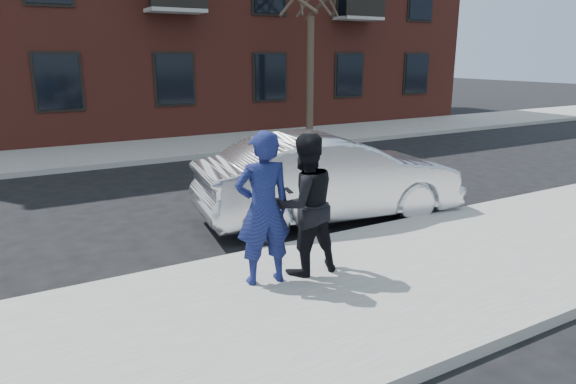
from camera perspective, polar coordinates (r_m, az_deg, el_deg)
ground at (r=8.16m, az=17.07°, el=-7.51°), size 100.00×100.00×0.00m
near_sidewalk at (r=7.98m, az=18.41°, el=-7.56°), size 50.00×3.50×0.15m
near_curb at (r=9.17m, az=10.08°, el=-4.04°), size 50.00×0.10×0.15m
far_sidewalk at (r=17.51m, az=-10.67°, el=5.01°), size 50.00×3.50×0.15m
far_curb at (r=15.84m, az=-8.48°, el=4.07°), size 50.00×0.10×0.15m
silver_sedan at (r=9.60m, az=4.64°, el=1.61°), size 5.14×2.40×1.63m
man_hoodie at (r=6.49m, az=-2.78°, el=-1.86°), size 0.79×0.59×2.00m
man_peacoat at (r=6.82m, az=1.87°, el=-1.42°), size 0.95×0.75×1.91m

